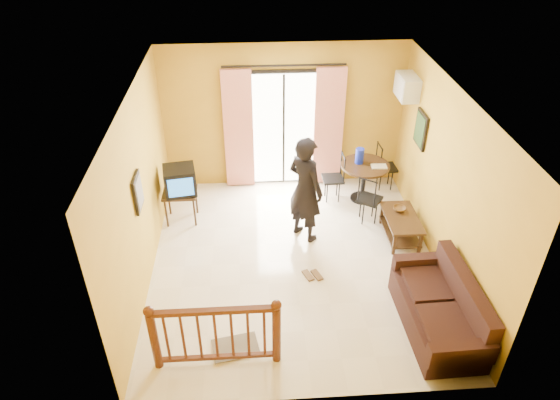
{
  "coord_description": "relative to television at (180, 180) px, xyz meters",
  "views": [
    {
      "loc": [
        -0.64,
        -6.12,
        5.28
      ],
      "look_at": [
        -0.22,
        0.2,
        1.07
      ],
      "focal_mm": 32.0,
      "sensor_mm": 36.0,
      "label": 1
    }
  ],
  "objects": [
    {
      "name": "standing_person",
      "position": [
        2.1,
        -0.6,
        0.11
      ],
      "size": [
        0.79,
        0.81,
        1.87
      ],
      "primitive_type": "imported",
      "rotation": [
        0.0,
        0.0,
        2.31
      ],
      "color": "black",
      "rests_on": "ground"
    },
    {
      "name": "sandals",
      "position": [
        2.12,
        -1.65,
        -0.81
      ],
      "size": [
        0.32,
        0.27,
        0.03
      ],
      "color": "brown",
      "rests_on": "ground"
    },
    {
      "name": "water_jug",
      "position": [
        3.22,
        0.54,
        0.07
      ],
      "size": [
        0.16,
        0.16,
        0.29
      ],
      "primitive_type": "cylinder",
      "color": "#1322B5",
      "rests_on": "dining_table"
    },
    {
      "name": "television",
      "position": [
        0.0,
        0.0,
        0.0
      ],
      "size": [
        0.6,
        0.56,
        0.47
      ],
      "rotation": [
        0.0,
        0.0,
        0.16
      ],
      "color": "black",
      "rests_on": "tv_table"
    },
    {
      "name": "dining_chairs",
      "position": [
        3.29,
        0.37,
        -0.82
      ],
      "size": [
        1.51,
        1.58,
        0.95
      ],
      "color": "black",
      "rests_on": "ground"
    },
    {
      "name": "balcony_door",
      "position": [
        1.87,
        1.15,
        0.36
      ],
      "size": [
        2.25,
        0.14,
        2.46
      ],
      "color": "black",
      "rests_on": "ground"
    },
    {
      "name": "serving_tray",
      "position": [
        3.56,
        0.36,
        -0.06
      ],
      "size": [
        0.29,
        0.2,
        0.02
      ],
      "primitive_type": "cube",
      "rotation": [
        0.0,
        0.0,
        -0.06
      ],
      "color": "beige",
      "rests_on": "dining_table"
    },
    {
      "name": "stair_balustrade",
      "position": [
        0.72,
        -3.18,
        -0.26
      ],
      "size": [
        1.63,
        0.13,
        1.04
      ],
      "color": "#471E0F",
      "rests_on": "ground"
    },
    {
      "name": "room_shell",
      "position": [
        1.87,
        -1.28,
        0.88
      ],
      "size": [
        5.0,
        5.0,
        5.0
      ],
      "color": "white",
      "rests_on": "ground"
    },
    {
      "name": "bowl",
      "position": [
        3.72,
        -0.58,
        -0.36
      ],
      "size": [
        0.25,
        0.25,
        0.07
      ],
      "primitive_type": "imported",
      "rotation": [
        0.0,
        0.0,
        -0.17
      ],
      "color": "brown",
      "rests_on": "coffee_table"
    },
    {
      "name": "picture_left",
      "position": [
        -0.35,
        -1.48,
        0.73
      ],
      "size": [
        0.05,
        0.42,
        0.52
      ],
      "color": "black",
      "rests_on": "room_shell"
    },
    {
      "name": "coffee_table",
      "position": [
        3.72,
        -0.77,
        -0.54
      ],
      "size": [
        0.54,
        0.97,
        0.43
      ],
      "color": "black",
      "rests_on": "ground"
    },
    {
      "name": "ground",
      "position": [
        1.87,
        -1.28,
        -0.82
      ],
      "size": [
        5.0,
        5.0,
        0.0
      ],
      "primitive_type": "plane",
      "color": "beige",
      "rests_on": "ground"
    },
    {
      "name": "tv_table",
      "position": [
        -0.03,
        0.0,
        -0.32
      ],
      "size": [
        0.59,
        0.49,
        0.59
      ],
      "color": "black",
      "rests_on": "ground"
    },
    {
      "name": "botanical_print",
      "position": [
        4.09,
        0.02,
        0.83
      ],
      "size": [
        0.05,
        0.5,
        0.6
      ],
      "color": "black",
      "rests_on": "room_shell"
    },
    {
      "name": "air_conditioner",
      "position": [
        3.96,
        0.67,
        1.33
      ],
      "size": [
        0.31,
        0.6,
        0.4
      ],
      "color": "silver",
      "rests_on": "room_shell"
    },
    {
      "name": "sofa",
      "position": [
        3.73,
        -2.79,
        -0.5
      ],
      "size": [
        0.88,
        1.81,
        0.86
      ],
      "rotation": [
        0.0,
        0.0,
        0.03
      ],
      "color": "black",
      "rests_on": "ground"
    },
    {
      "name": "dining_table",
      "position": [
        3.33,
        0.46,
        -0.23
      ],
      "size": [
        0.9,
        0.9,
        0.75
      ],
      "color": "black",
      "rests_on": "ground"
    },
    {
      "name": "doormat",
      "position": [
        0.94,
        -2.97,
        -0.81
      ],
      "size": [
        0.66,
        0.5,
        0.02
      ],
      "primitive_type": "cube",
      "rotation": [
        0.0,
        0.0,
        0.18
      ],
      "color": "#635B4F",
      "rests_on": "ground"
    }
  ]
}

